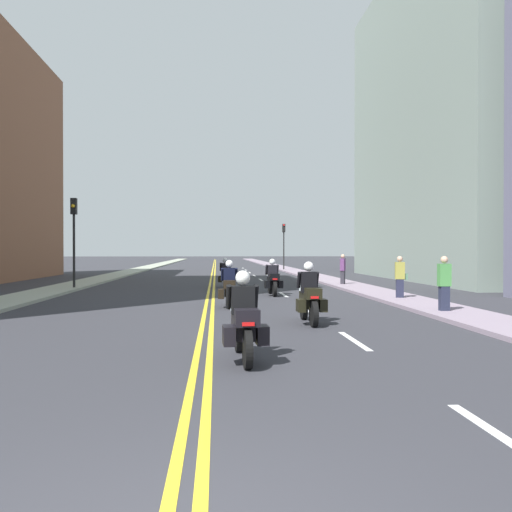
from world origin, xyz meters
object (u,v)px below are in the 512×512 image
(traffic_light_near, at_px, (74,226))
(pedestrian_2, at_px, (444,284))
(traffic_light_far, at_px, (284,238))
(motorcycle_1, at_px, (309,299))
(motorcycle_4, at_px, (225,276))
(motorcycle_0, at_px, (243,324))
(motorcycle_3, at_px, (273,281))
(pedestrian_1, at_px, (343,270))
(pedestrian_0, at_px, (400,278))
(motorcycle_2, at_px, (229,288))

(traffic_light_near, height_order, pedestrian_2, traffic_light_near)
(traffic_light_near, relative_size, traffic_light_far, 1.00)
(motorcycle_1, height_order, traffic_light_far, traffic_light_far)
(motorcycle_4, xyz_separation_m, pedestrian_2, (6.39, -12.20, 0.28))
(motorcycle_1, xyz_separation_m, traffic_light_near, (-9.47, 13.07, 2.48))
(motorcycle_0, height_order, motorcycle_3, motorcycle_0)
(motorcycle_0, bearing_deg, motorcycle_3, 78.68)
(motorcycle_0, bearing_deg, traffic_light_far, 78.66)
(motorcycle_1, distance_m, traffic_light_far, 37.87)
(motorcycle_0, xyz_separation_m, pedestrian_1, (6.41, 19.42, 0.24))
(traffic_light_near, bearing_deg, motorcycle_1, -54.08)
(motorcycle_0, xyz_separation_m, motorcycle_1, (1.98, 4.68, 0.00))
(traffic_light_near, xyz_separation_m, pedestrian_1, (13.89, 1.67, -2.24))
(motorcycle_4, bearing_deg, traffic_light_far, 76.05)
(motorcycle_3, height_order, pedestrian_0, pedestrian_0)
(motorcycle_2, xyz_separation_m, motorcycle_3, (1.98, 4.64, -0.01))
(pedestrian_1, bearing_deg, traffic_light_far, 29.28)
(motorcycle_2, xyz_separation_m, pedestrian_0, (6.64, 1.88, 0.24))
(motorcycle_4, relative_size, traffic_light_far, 0.46)
(traffic_light_far, bearing_deg, motorcycle_1, -96.20)
(traffic_light_far, distance_m, pedestrian_1, 22.94)
(motorcycle_4, bearing_deg, motorcycle_1, -81.46)
(motorcycle_2, height_order, traffic_light_near, traffic_light_near)
(traffic_light_near, bearing_deg, traffic_light_far, 61.06)
(motorcycle_0, distance_m, pedestrian_0, 12.75)
(motorcycle_4, relative_size, pedestrian_2, 1.18)
(motorcycle_0, bearing_deg, traffic_light_near, 109.70)
(motorcycle_2, distance_m, pedestrian_0, 6.90)
(pedestrian_0, bearing_deg, motorcycle_0, -109.59)
(traffic_light_far, bearing_deg, pedestrian_0, -88.99)
(traffic_light_far, bearing_deg, traffic_light_near, -118.94)
(traffic_light_near, xyz_separation_m, pedestrian_2, (13.88, -11.38, -2.22))
(pedestrian_1, distance_m, pedestrian_2, 13.05)
(motorcycle_1, bearing_deg, motorcycle_2, 114.49)
(motorcycle_2, height_order, traffic_light_far, traffic_light_far)
(pedestrian_0, bearing_deg, traffic_light_far, 102.66)
(motorcycle_2, bearing_deg, motorcycle_3, 67.97)
(pedestrian_1, bearing_deg, motorcycle_4, 126.01)
(pedestrian_1, bearing_deg, motorcycle_1, -168.31)
(motorcycle_2, bearing_deg, pedestrian_0, 16.88)
(motorcycle_2, relative_size, motorcycle_4, 1.00)
(pedestrian_1, bearing_deg, motorcycle_3, 170.70)
(motorcycle_2, relative_size, pedestrian_1, 1.21)
(motorcycle_0, distance_m, motorcycle_3, 13.80)
(traffic_light_far, xyz_separation_m, pedestrian_1, (0.35, -22.82, -2.25))
(pedestrian_1, bearing_deg, motorcycle_0, -169.85)
(motorcycle_0, xyz_separation_m, motorcycle_4, (-0.00, 18.56, -0.02))
(motorcycle_0, relative_size, motorcycle_2, 1.04)
(pedestrian_1, bearing_deg, traffic_light_near, 125.28)
(traffic_light_near, bearing_deg, pedestrian_0, -25.91)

